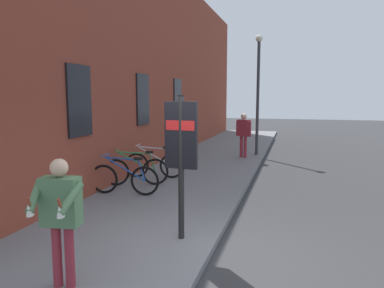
% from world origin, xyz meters
% --- Properties ---
extents(ground, '(60.00, 60.00, 0.00)m').
position_xyz_m(ground, '(6.00, -1.00, 0.00)').
color(ground, '#2D2D30').
extents(sidewalk_pavement, '(24.00, 3.50, 0.12)m').
position_xyz_m(sidewalk_pavement, '(8.00, 1.75, 0.06)').
color(sidewalk_pavement, slate).
rests_on(sidewalk_pavement, ground).
extents(station_facade, '(22.00, 0.65, 7.34)m').
position_xyz_m(station_facade, '(8.99, 3.80, 3.66)').
color(station_facade, brown).
rests_on(station_facade, ground).
extents(bicycle_nearest_sign, '(0.48, 1.77, 0.97)m').
position_xyz_m(bicycle_nearest_sign, '(2.68, 2.76, 0.51)').
color(bicycle_nearest_sign, black).
rests_on(bicycle_nearest_sign, sidewalk_pavement).
extents(bicycle_far_end, '(0.72, 1.68, 0.97)m').
position_xyz_m(bicycle_far_end, '(3.61, 2.88, 0.51)').
color(bicycle_far_end, black).
rests_on(bicycle_far_end, sidewalk_pavement).
extents(bicycle_end_of_row, '(0.49, 1.76, 0.97)m').
position_xyz_m(bicycle_end_of_row, '(4.60, 2.75, 0.51)').
color(bicycle_end_of_row, black).
rests_on(bicycle_end_of_row, sidewalk_pavement).
extents(transit_info_sign, '(0.12, 0.55, 2.40)m').
position_xyz_m(transit_info_sign, '(0.45, 0.59, 1.72)').
color(transit_info_sign, black).
rests_on(transit_info_sign, sidewalk_pavement).
extents(pedestrian_crossing_street, '(0.41, 0.61, 1.72)m').
position_xyz_m(pedestrian_crossing_street, '(8.84, 0.73, 1.17)').
color(pedestrian_crossing_street, maroon).
rests_on(pedestrian_crossing_street, sidewalk_pavement).
extents(tourist_with_hotdogs, '(0.61, 0.63, 1.64)m').
position_xyz_m(tourist_with_hotdogs, '(-1.46, 1.53, 1.13)').
color(tourist_with_hotdogs, maroon).
rests_on(tourist_with_hotdogs, sidewalk_pavement).
extents(street_lamp, '(0.28, 0.28, 4.79)m').
position_xyz_m(street_lamp, '(9.70, 0.30, 2.98)').
color(street_lamp, '#333338').
rests_on(street_lamp, sidewalk_pavement).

